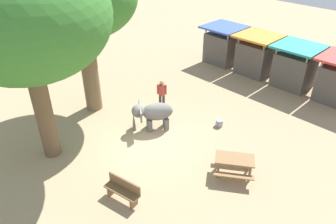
% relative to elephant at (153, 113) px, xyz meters
% --- Properties ---
extents(ground_plane, '(60.00, 60.00, 0.00)m').
position_rel_elephant_xyz_m(ground_plane, '(0.58, -0.90, -0.87)').
color(ground_plane, tan).
extents(elephant, '(1.75, 1.88, 1.37)m').
position_rel_elephant_xyz_m(elephant, '(0.00, 0.00, 0.00)').
color(elephant, slate).
rests_on(elephant, ground_plane).
extents(person_handler, '(0.41, 0.36, 1.62)m').
position_rel_elephant_xyz_m(person_handler, '(-1.08, 1.59, 0.07)').
color(person_handler, '#3F3833').
rests_on(person_handler, ground_plane).
extents(shade_tree_secondary, '(6.54, 6.00, 8.28)m').
position_rel_elephant_xyz_m(shade_tree_secondary, '(-1.67, -4.35, 5.05)').
color(shade_tree_secondary, brown).
rests_on(shade_tree_secondary, ground_plane).
extents(wooden_bench, '(1.45, 0.67, 0.88)m').
position_rel_elephant_xyz_m(wooden_bench, '(2.59, -3.83, -0.40)').
color(wooden_bench, brown).
rests_on(wooden_bench, ground_plane).
extents(picnic_table_near, '(2.08, 2.07, 0.78)m').
position_rel_elephant_xyz_m(picnic_table_near, '(4.57, 0.09, -0.29)').
color(picnic_table_near, olive).
rests_on(picnic_table_near, ground_plane).
extents(market_stall_blue, '(2.50, 2.50, 2.52)m').
position_rel_elephant_xyz_m(market_stall_blue, '(-2.73, 8.96, 0.27)').
color(market_stall_blue, '#59514C').
rests_on(market_stall_blue, ground_plane).
extents(market_stall_orange, '(2.50, 2.50, 2.52)m').
position_rel_elephant_xyz_m(market_stall_orange, '(-0.13, 8.96, 0.27)').
color(market_stall_orange, '#59514C').
rests_on(market_stall_orange, ground_plane).
extents(market_stall_teal, '(2.50, 2.50, 2.52)m').
position_rel_elephant_xyz_m(market_stall_teal, '(2.47, 8.96, 0.27)').
color(market_stall_teal, '#59514C').
rests_on(market_stall_teal, ground_plane).
extents(feed_bucket, '(0.36, 0.36, 0.32)m').
position_rel_elephant_xyz_m(feed_bucket, '(2.08, 2.43, -0.71)').
color(feed_bucket, gray).
rests_on(feed_bucket, ground_plane).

